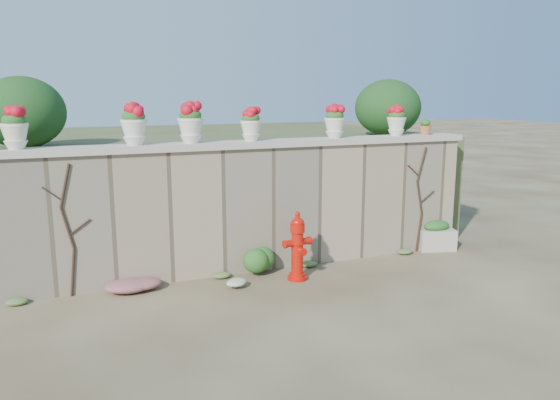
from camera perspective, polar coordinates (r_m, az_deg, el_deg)
name	(u,v)px	position (r m, az deg, el deg)	size (l,w,h in m)	color
ground	(289,308)	(7.48, 0.93, -11.26)	(80.00, 80.00, 0.00)	#463623
stone_wall	(245,209)	(8.80, -3.63, -1.00)	(8.00, 0.40, 2.00)	#998366
wall_cap	(245,144)	(8.63, -3.72, 5.83)	(8.10, 0.52, 0.10)	beige
raised_fill	(198,180)	(11.83, -8.57, 2.08)	(9.00, 6.00, 2.00)	#384C23
back_shrub_left	(22,112)	(9.38, -25.36, 8.27)	(1.30, 1.30, 1.10)	#143814
back_shrub_right	(388,108)	(11.18, 11.20, 9.45)	(1.30, 1.30, 1.10)	#143814
vine_left	(68,229)	(8.16, -21.23, -2.81)	(0.60, 0.04, 1.91)	black
vine_right	(420,198)	(10.09, 14.44, 0.21)	(0.60, 0.04, 1.91)	black
fire_hydrant	(297,246)	(8.40, 1.83, -4.82)	(0.47, 0.33, 1.07)	red
planter_box	(436,236)	(10.45, 15.99, -3.64)	(0.74, 0.54, 0.55)	beige
green_shrub	(260,258)	(8.68, -2.12, -6.08)	(0.58, 0.53, 0.55)	#1E5119
magenta_clump	(137,283)	(8.31, -14.70, -8.41)	(0.89, 0.59, 0.24)	#C5276B
white_flowers	(233,281)	(8.22, -4.98, -8.48)	(0.53, 0.42, 0.19)	white
urn_pot_0	(15,129)	(8.19, -26.00, 6.72)	(0.36, 0.36, 0.56)	silver
urn_pot_1	(134,125)	(8.24, -15.02, 7.62)	(0.38, 0.38, 0.60)	silver
urn_pot_2	(191,123)	(8.38, -9.33, 7.93)	(0.39, 0.39, 0.61)	silver
urn_pot_3	(251,125)	(8.64, -3.07, 7.87)	(0.33, 0.33, 0.51)	silver
urn_pot_4	(335,122)	(9.23, 5.73, 8.12)	(0.34, 0.34, 0.54)	silver
urn_pot_5	(396,121)	(9.86, 12.08, 8.08)	(0.33, 0.33, 0.52)	silver
terracotta_pot	(425,128)	(10.22, 14.93, 7.29)	(0.22, 0.22, 0.27)	#B76138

